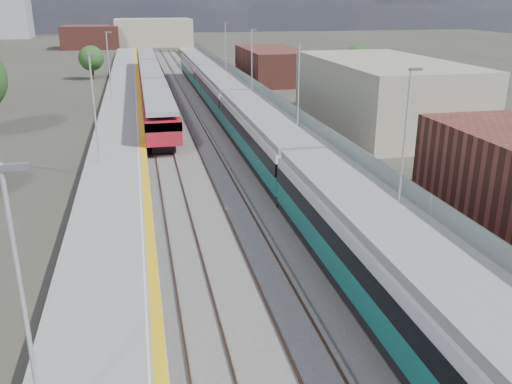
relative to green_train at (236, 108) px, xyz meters
name	(u,v)px	position (x,y,z in m)	size (l,w,h in m)	color
ground	(213,123)	(-1.50, 5.24, -2.36)	(320.00, 320.00, 0.00)	#47443A
ballast_bed	(188,118)	(-3.75, 7.74, -2.33)	(10.50, 155.00, 0.06)	#565451
tracks	(192,114)	(-3.15, 9.41, -2.26)	(8.96, 160.00, 0.17)	#4C3323
platform_right	(258,111)	(3.78, 7.73, -1.83)	(4.70, 155.00, 8.52)	slate
platform_left	(122,116)	(-10.55, 7.73, -1.84)	(4.30, 155.00, 8.52)	slate
buildings	(85,4)	(-19.62, 93.84, 8.34)	(72.00, 185.50, 40.00)	brown
green_train	(236,108)	(0.00, 0.00, 0.00)	(3.05, 84.72, 3.35)	black
red_train	(151,80)	(-7.00, 21.73, -0.21)	(2.89, 58.52, 3.64)	black
tree_c	(91,58)	(-15.43, 40.40, 0.90)	(3.83, 3.83, 5.19)	#382619
tree_d	(357,61)	(21.45, 23.80, 1.30)	(4.30, 4.30, 5.83)	#382619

